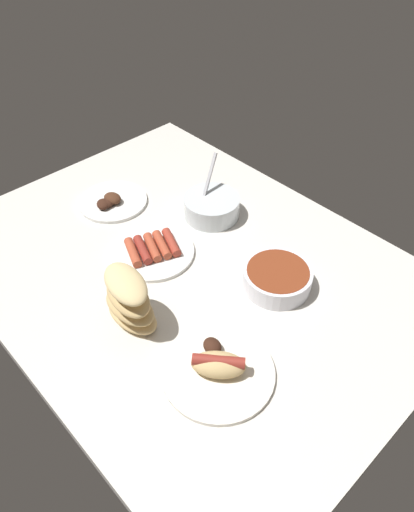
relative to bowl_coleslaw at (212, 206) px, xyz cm
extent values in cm
cube|color=silver|center=(-10.20, 18.67, -4.81)|extent=(120.00, 90.00, 3.00)
cylinder|color=silver|center=(-0.02, 0.01, -0.34)|extent=(15.60, 15.60, 5.95)
cylinder|color=beige|center=(-0.02, 0.01, 0.85)|extent=(13.73, 13.73, 2.68)
cube|color=#B7B7BC|center=(3.49, -1.94, 5.65)|extent=(4.94, 10.37, 12.76)
ellipsoid|color=#DBB77A|center=(-15.45, 39.19, -1.51)|extent=(14.20, 8.72, 3.60)
ellipsoid|color=tan|center=(-15.69, 39.65, 2.09)|extent=(13.89, 8.11, 3.60)
ellipsoid|color=tan|center=(-15.85, 39.72, 5.69)|extent=(14.66, 9.69, 3.60)
ellipsoid|color=#E5C689|center=(-15.62, 39.68, 9.29)|extent=(14.83, 10.09, 3.60)
cylinder|color=white|center=(23.98, 17.00, -2.81)|extent=(19.87, 19.87, 1.00)
ellipsoid|color=#472819|center=(23.08, 17.54, -0.95)|extent=(6.00, 5.05, 2.73)
ellipsoid|color=#381E14|center=(22.91, 20.90, -1.19)|extent=(5.67, 5.26, 2.23)
ellipsoid|color=#381E14|center=(22.59, 20.08, -1.26)|extent=(5.07, 5.25, 2.10)
cylinder|color=white|center=(-30.50, 7.47, -0.80)|extent=(16.52, 16.52, 5.03)
cylinder|color=maroon|center=(-30.50, 7.47, 1.31)|extent=(14.86, 14.86, 1.00)
cylinder|color=white|center=(-1.07, 22.11, -2.81)|extent=(21.51, 21.51, 1.00)
cylinder|color=#9E3828|center=(-2.95, 17.32, -1.14)|extent=(9.80, 5.82, 2.34)
cylinder|color=#AD472D|center=(-2.01, 19.72, -1.14)|extent=(9.84, 5.63, 2.34)
cylinder|color=#AD472D|center=(-1.07, 22.11, -1.14)|extent=(9.80, 5.82, 2.34)
cylinder|color=maroon|center=(-0.14, 24.51, -1.14)|extent=(9.84, 5.58, 2.34)
cylinder|color=#AD472D|center=(0.80, 26.91, -1.14)|extent=(9.80, 5.84, 2.34)
cylinder|color=white|center=(-38.55, 34.93, -2.81)|extent=(23.30, 23.30, 1.00)
ellipsoid|color=tan|center=(-38.55, 34.93, -0.11)|extent=(12.35, 11.82, 4.40)
cylinder|color=maroon|center=(-38.55, 34.93, 1.10)|extent=(9.57, 8.73, 2.40)
ellipsoid|color=#381E14|center=(-34.02, 32.28, -0.91)|extent=(4.95, 4.30, 2.80)
camera|label=1|loc=(-76.49, 73.80, 81.34)|focal=33.45mm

